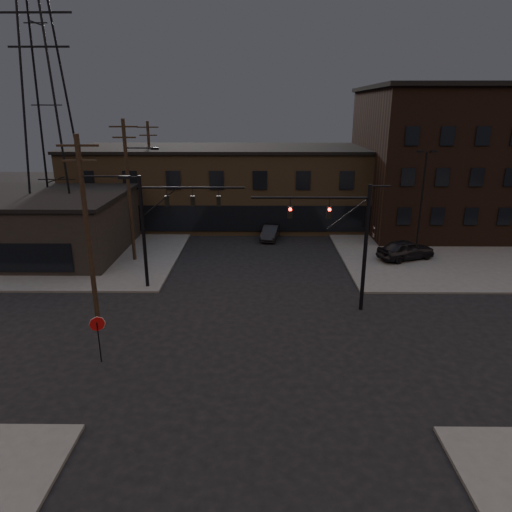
% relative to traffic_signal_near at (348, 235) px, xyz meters
% --- Properties ---
extents(ground, '(140.00, 140.00, 0.00)m').
position_rel_traffic_signal_near_xyz_m(ground, '(-5.36, -4.50, -4.93)').
color(ground, black).
rests_on(ground, ground).
extents(sidewalk_ne, '(30.00, 30.00, 0.15)m').
position_rel_traffic_signal_near_xyz_m(sidewalk_ne, '(16.64, 17.50, -4.86)').
color(sidewalk_ne, '#474744').
rests_on(sidewalk_ne, ground).
extents(sidewalk_nw, '(30.00, 30.00, 0.15)m').
position_rel_traffic_signal_near_xyz_m(sidewalk_nw, '(-27.36, 17.50, -4.86)').
color(sidewalk_nw, '#474744').
rests_on(sidewalk_nw, ground).
extents(building_row, '(40.00, 12.00, 8.00)m').
position_rel_traffic_signal_near_xyz_m(building_row, '(-5.36, 23.50, -0.93)').
color(building_row, '#4D3D28').
rests_on(building_row, ground).
extents(building_right, '(22.00, 16.00, 14.00)m').
position_rel_traffic_signal_near_xyz_m(building_right, '(16.64, 21.50, 2.07)').
color(building_right, black).
rests_on(building_right, ground).
extents(building_left, '(16.00, 12.00, 5.00)m').
position_rel_traffic_signal_near_xyz_m(building_left, '(-25.36, 11.50, -2.43)').
color(building_left, black).
rests_on(building_left, ground).
extents(traffic_signal_near, '(7.12, 0.24, 8.00)m').
position_rel_traffic_signal_near_xyz_m(traffic_signal_near, '(0.00, 0.00, 0.00)').
color(traffic_signal_near, black).
rests_on(traffic_signal_near, ground).
extents(traffic_signal_far, '(7.12, 0.24, 8.00)m').
position_rel_traffic_signal_near_xyz_m(traffic_signal_far, '(-12.07, 3.50, 0.08)').
color(traffic_signal_far, black).
rests_on(traffic_signal_far, ground).
extents(stop_sign, '(0.72, 0.33, 2.48)m').
position_rel_traffic_signal_near_xyz_m(stop_sign, '(-13.36, -6.49, -3.09)').
color(stop_sign, black).
rests_on(stop_sign, ground).
extents(utility_pole_near, '(3.70, 0.28, 11.00)m').
position_rel_traffic_signal_near_xyz_m(utility_pole_near, '(-14.79, -2.50, 0.94)').
color(utility_pole_near, black).
rests_on(utility_pole_near, ground).
extents(utility_pole_mid, '(3.70, 0.28, 11.50)m').
position_rel_traffic_signal_near_xyz_m(utility_pole_mid, '(-15.79, 9.50, 1.19)').
color(utility_pole_mid, black).
rests_on(utility_pole_mid, ground).
extents(utility_pole_far, '(2.20, 0.28, 11.00)m').
position_rel_traffic_signal_near_xyz_m(utility_pole_far, '(-16.86, 21.50, 0.85)').
color(utility_pole_far, black).
rests_on(utility_pole_far, ground).
extents(transmission_tower, '(7.00, 7.00, 25.00)m').
position_rel_traffic_signal_near_xyz_m(transmission_tower, '(-23.36, 13.50, 7.57)').
color(transmission_tower, black).
rests_on(transmission_tower, ground).
extents(lot_light_a, '(1.50, 0.28, 9.14)m').
position_rel_traffic_signal_near_xyz_m(lot_light_a, '(7.64, 9.50, 0.58)').
color(lot_light_a, black).
rests_on(lot_light_a, ground).
extents(lot_light_b, '(1.50, 0.28, 9.14)m').
position_rel_traffic_signal_near_xyz_m(lot_light_b, '(13.64, 14.50, 0.58)').
color(lot_light_b, black).
rests_on(lot_light_b, ground).
extents(parked_car_lot_a, '(5.31, 3.72, 1.68)m').
position_rel_traffic_signal_near_xyz_m(parked_car_lot_a, '(6.89, 9.77, -3.94)').
color(parked_car_lot_a, black).
rests_on(parked_car_lot_a, sidewalk_ne).
extents(parked_car_lot_b, '(4.86, 2.67, 1.33)m').
position_rel_traffic_signal_near_xyz_m(parked_car_lot_b, '(7.89, 15.83, -4.11)').
color(parked_car_lot_b, silver).
rests_on(parked_car_lot_b, sidewalk_ne).
extents(car_crossing, '(2.22, 4.33, 1.36)m').
position_rel_traffic_signal_near_xyz_m(car_crossing, '(-4.29, 16.34, -4.25)').
color(car_crossing, black).
rests_on(car_crossing, ground).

